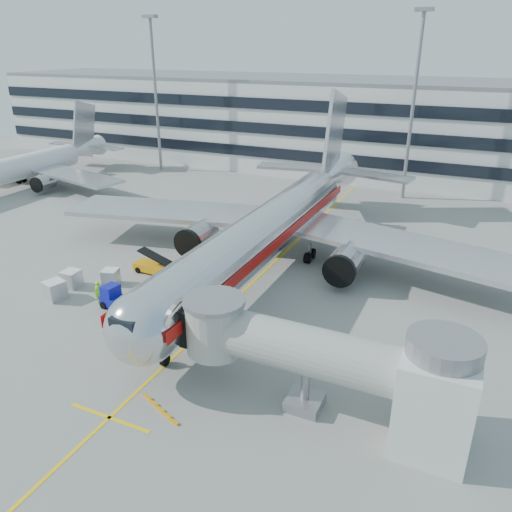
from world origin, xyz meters
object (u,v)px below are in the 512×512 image
at_px(belt_loader, 157,267).
at_px(baggage_tug, 115,298).
at_px(ramp_worker, 99,292).
at_px(main_jet, 274,225).
at_px(cargo_container_right, 111,277).
at_px(cargo_container_left, 72,279).
at_px(cargo_container_front, 55,290).

distance_m(belt_loader, baggage_tug, 7.39).
xyz_separation_m(baggage_tug, ramp_worker, (-1.82, 0.12, 0.13)).
height_order(main_jet, cargo_container_right, main_jet).
bearing_deg(ramp_worker, belt_loader, 35.51).
height_order(belt_loader, baggage_tug, belt_loader).
height_order(belt_loader, cargo_container_left, belt_loader).
xyz_separation_m(main_jet, cargo_container_left, (-15.10, -12.91, -3.43)).
distance_m(main_jet, cargo_container_front, 21.52).
relative_size(belt_loader, cargo_container_left, 3.07).
height_order(baggage_tug, cargo_container_front, baggage_tug).
height_order(belt_loader, ramp_worker, belt_loader).
xyz_separation_m(baggage_tug, cargo_container_left, (-6.33, 1.53, -0.06)).
bearing_deg(baggage_tug, ramp_worker, 176.25).
height_order(belt_loader, cargo_container_front, belt_loader).
distance_m(baggage_tug, cargo_container_left, 6.51).
relative_size(baggage_tug, ramp_worker, 1.41).
bearing_deg(ramp_worker, main_jet, 6.91).
distance_m(belt_loader, cargo_container_left, 8.01).
height_order(cargo_container_left, cargo_container_right, cargo_container_left).
bearing_deg(belt_loader, cargo_container_left, -133.47).
height_order(cargo_container_left, cargo_container_front, cargo_container_front).
relative_size(cargo_container_left, cargo_container_right, 0.92).
xyz_separation_m(baggage_tug, cargo_container_front, (-5.90, -0.95, -0.01)).
xyz_separation_m(main_jet, baggage_tug, (-8.76, -14.44, -3.37)).
distance_m(belt_loader, cargo_container_front, 9.72).
distance_m(main_jet, cargo_container_right, 16.70).
bearing_deg(baggage_tug, cargo_container_left, 166.43).
height_order(cargo_container_right, cargo_container_front, cargo_container_front).
bearing_deg(ramp_worker, cargo_container_right, 67.79).
xyz_separation_m(belt_loader, ramp_worker, (-1.00, -7.22, 0.33)).
xyz_separation_m(main_jet, cargo_container_front, (-14.66, -15.39, -3.38)).
bearing_deg(ramp_worker, baggage_tug, -50.37).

